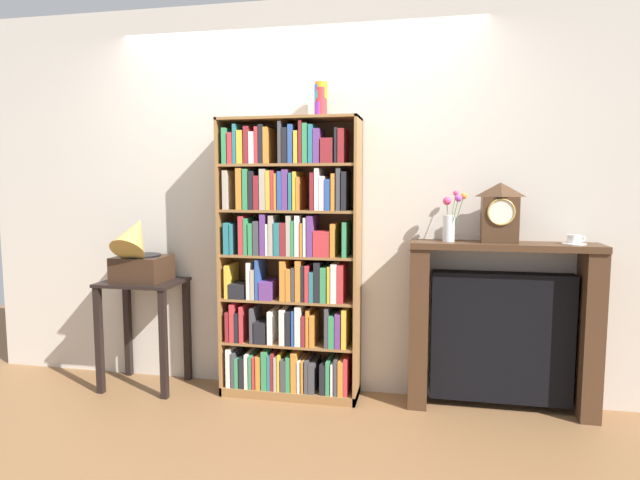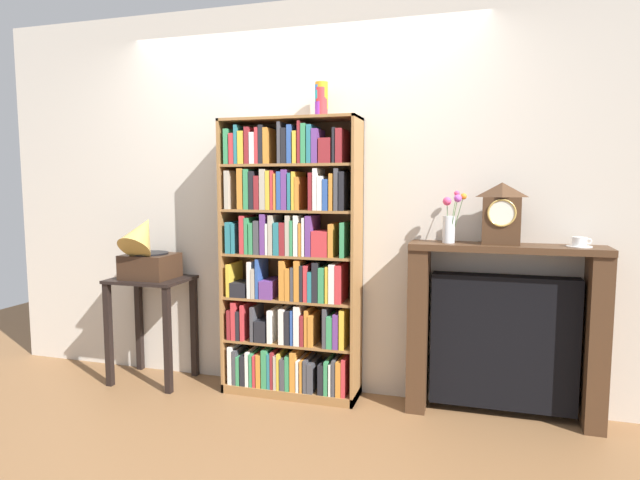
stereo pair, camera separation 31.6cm
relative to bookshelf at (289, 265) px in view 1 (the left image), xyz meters
name	(u,v)px [view 1 (the left image)]	position (x,y,z in m)	size (l,w,h in m)	color
ground_plane	(287,400)	(0.01, -0.09, -0.91)	(8.10, 6.40, 0.02)	brown
wall_back	(319,199)	(0.17, 0.19, 0.43)	(5.10, 0.08, 2.67)	beige
bookshelf	(289,265)	(0.00, 0.00, 0.00)	(0.93, 0.29, 1.87)	olive
cup_stack	(321,100)	(0.21, 0.04, 1.08)	(0.09, 0.09, 0.23)	purple
side_table_left	(144,311)	(-1.05, -0.06, -0.35)	(0.54, 0.42, 0.77)	black
gramophone	(139,254)	(-1.05, -0.10, 0.06)	(0.35, 0.42, 0.51)	#382316
fireplace_mantel	(501,328)	(1.38, 0.04, -0.37)	(1.15, 0.27, 1.08)	#472D1C
mantel_clock	(500,213)	(1.35, 0.02, 0.36)	(0.22, 0.15, 0.37)	#472D1C
flower_vase	(450,221)	(1.05, 0.02, 0.31)	(0.14, 0.16, 0.32)	silver
teacup_with_saucer	(574,240)	(1.78, 0.02, 0.20)	(0.14, 0.14, 0.06)	white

